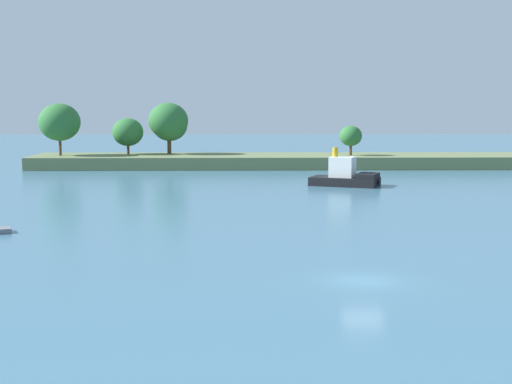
{
  "coord_description": "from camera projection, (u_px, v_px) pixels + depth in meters",
  "views": [
    {
      "loc": [
        -7.51,
        -46.29,
        11.0
      ],
      "look_at": [
        -5.84,
        35.81,
        1.2
      ],
      "focal_mm": 54.6,
      "sensor_mm": 36.0,
      "label": 1
    }
  ],
  "objects": [
    {
      "name": "tugboat",
      "position": [
        346.0,
        176.0,
        99.45
      ],
      "size": [
        9.47,
        7.03,
        4.9
      ],
      "color": "black",
      "rests_on": "ground"
    },
    {
      "name": "ground_plane",
      "position": [
        364.0,
        281.0,
        47.41
      ],
      "size": [
        400.0,
        400.0,
        0.0
      ],
      "primitive_type": "plane",
      "color": "teal"
    },
    {
      "name": "treeline_island",
      "position": [
        248.0,
        150.0,
        127.11
      ],
      "size": [
        84.6,
        12.63,
        10.44
      ],
      "color": "#66754C",
      "rests_on": "ground"
    }
  ]
}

